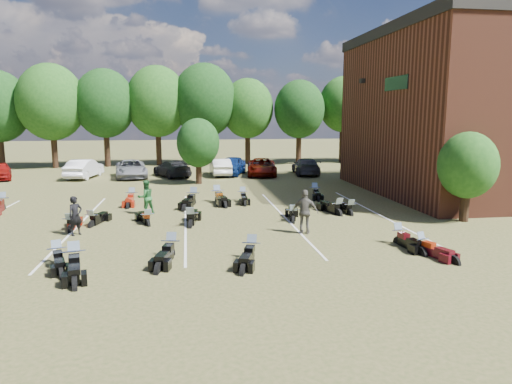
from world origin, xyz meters
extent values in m
plane|color=brown|center=(0.00, 0.00, 0.00)|extent=(160.00, 160.00, 0.00)
imported|color=maroon|center=(-17.85, 20.17, 0.70)|extent=(2.88, 4.41, 1.40)
imported|color=silver|center=(-11.30, 20.11, 0.78)|extent=(2.45, 4.96, 1.56)
imported|color=gray|center=(-7.49, 19.86, 0.74)|extent=(3.23, 5.61, 1.47)
imported|color=black|center=(-4.13, 19.84, 0.69)|extent=(3.74, 5.15, 1.39)
imported|color=#0B1F53|center=(0.96, 20.35, 0.80)|extent=(3.34, 5.08, 1.61)
imported|color=beige|center=(-0.03, 20.10, 0.73)|extent=(1.69, 4.48, 1.46)
imported|color=#5C0E05|center=(3.51, 19.62, 0.73)|extent=(3.12, 5.57, 1.47)
imported|color=#333237|center=(7.45, 19.68, 0.72)|extent=(2.51, 5.13, 1.44)
imported|color=black|center=(-7.67, 1.08, 0.85)|extent=(0.74, 0.72, 1.71)
imported|color=#235D2A|center=(-5.03, 5.00, 0.90)|extent=(1.08, 0.99, 1.80)
imported|color=#545048|center=(2.19, -0.14, 0.98)|extent=(1.24, 0.91, 1.96)
cube|color=black|center=(9.35, 12.00, 7.50)|extent=(0.30, 0.40, 0.30)
cube|color=black|center=(9.47, 7.00, 7.00)|extent=(0.06, 3.00, 0.80)
cylinder|color=black|center=(-21.00, 29.00, 2.04)|extent=(0.58, 0.58, 4.08)
cylinder|color=black|center=(-16.00, 29.00, 2.04)|extent=(0.58, 0.58, 4.08)
ellipsoid|color=#1E4C19|center=(-16.00, 29.00, 6.33)|extent=(6.00, 6.00, 6.90)
cylinder|color=black|center=(-11.00, 29.00, 2.04)|extent=(0.57, 0.58, 4.08)
ellipsoid|color=#1E4C19|center=(-11.00, 29.00, 6.33)|extent=(6.00, 6.00, 6.90)
cylinder|color=black|center=(-6.00, 29.00, 2.04)|extent=(0.57, 0.58, 4.08)
ellipsoid|color=#1E4C19|center=(-6.00, 29.00, 6.33)|extent=(6.00, 6.00, 6.90)
cylinder|color=black|center=(-1.00, 29.00, 2.04)|extent=(0.58, 0.58, 4.08)
ellipsoid|color=#1E4C19|center=(-1.00, 29.00, 6.33)|extent=(6.00, 6.00, 6.90)
cylinder|color=black|center=(4.00, 29.00, 2.04)|extent=(0.57, 0.58, 4.08)
ellipsoid|color=#1E4C19|center=(4.00, 29.00, 6.33)|extent=(6.00, 6.00, 6.90)
cylinder|color=black|center=(9.00, 29.00, 2.04)|extent=(0.57, 0.58, 4.08)
ellipsoid|color=#1E4C19|center=(9.00, 29.00, 6.33)|extent=(6.00, 6.00, 6.90)
cylinder|color=black|center=(14.00, 29.00, 2.04)|extent=(0.57, 0.58, 4.08)
ellipsoid|color=#1E4C19|center=(14.00, 29.00, 6.33)|extent=(6.00, 6.00, 6.90)
cylinder|color=black|center=(19.00, 29.00, 2.04)|extent=(0.58, 0.58, 4.08)
ellipsoid|color=#1E4C19|center=(19.00, 29.00, 6.33)|extent=(6.00, 6.00, 6.90)
cylinder|color=black|center=(24.00, 29.00, 2.04)|extent=(0.58, 0.58, 4.08)
ellipsoid|color=#1E4C19|center=(24.00, 29.00, 6.33)|extent=(6.00, 6.00, 6.90)
cylinder|color=black|center=(10.50, 1.00, 0.85)|extent=(0.24, 0.24, 1.71)
sphere|color=#1E4C19|center=(10.50, 1.00, 2.76)|extent=(2.80, 2.80, 2.80)
cylinder|color=black|center=(-2.00, 15.50, 0.95)|extent=(0.24, 0.24, 1.90)
sphere|color=#1E4C19|center=(-2.00, 15.50, 3.10)|extent=(3.20, 3.20, 3.20)
cube|color=silver|center=(-8.00, 3.00, 0.01)|extent=(0.10, 14.00, 0.01)
cube|color=silver|center=(-3.00, 3.00, 0.01)|extent=(0.10, 14.00, 0.01)
cube|color=silver|center=(2.00, 3.00, 0.01)|extent=(0.10, 14.00, 0.01)
cube|color=silver|center=(7.00, 3.00, 0.01)|extent=(0.10, 14.00, 0.01)
camera|label=1|loc=(-2.85, -19.05, 5.12)|focal=32.00mm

